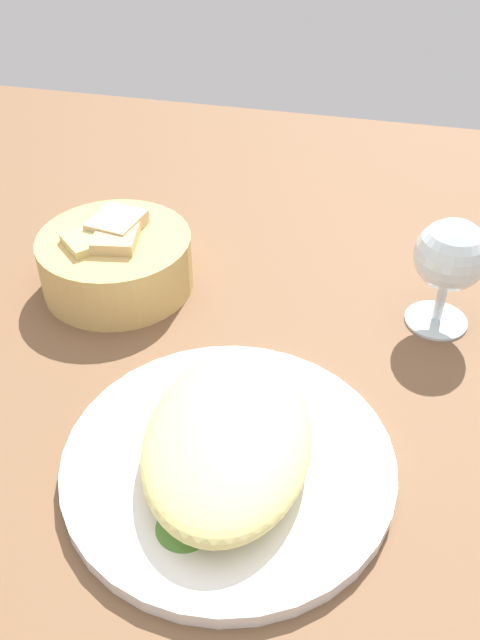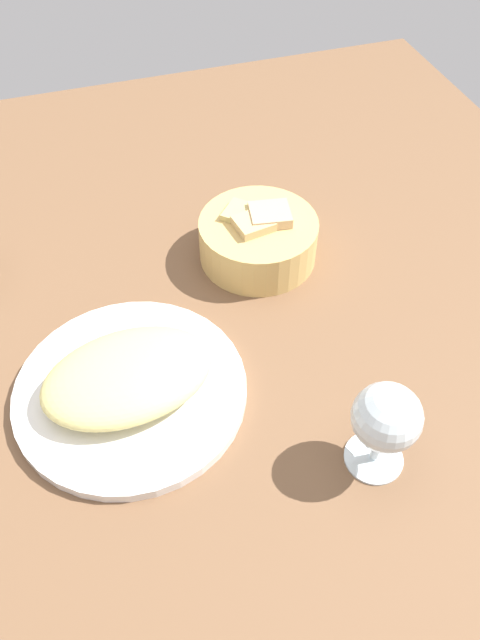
{
  "view_description": "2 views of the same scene",
  "coord_description": "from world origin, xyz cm",
  "views": [
    {
      "loc": [
        -38.52,
        -12.82,
        44.93
      ],
      "look_at": [
        8.68,
        -1.61,
        5.22
      ],
      "focal_mm": 38.2,
      "sensor_mm": 36.0,
      "label": 1
    },
    {
      "loc": [
        -4.47,
        -47.0,
        60.54
      ],
      "look_at": [
        10.41,
        -0.4,
        4.66
      ],
      "focal_mm": 34.76,
      "sensor_mm": 36.0,
      "label": 2
    }
  ],
  "objects": [
    {
      "name": "plate",
      "position": [
        -4.04,
        -3.66,
        0.7
      ],
      "size": [
        27.15,
        27.15,
        1.4
      ],
      "primitive_type": "cylinder",
      "color": "white",
      "rests_on": "ground_plane"
    },
    {
      "name": "ground_plane",
      "position": [
        0.0,
        0.0,
        -1.0
      ],
      "size": [
        140.0,
        140.0,
        2.0
      ],
      "primitive_type": "cube",
      "color": "brown"
    },
    {
      "name": "omelette",
      "position": [
        -4.04,
        -3.66,
        3.59
      ],
      "size": [
        20.88,
        15.08,
        4.38
      ],
      "primitive_type": "ellipsoid",
      "rotation": [
        0.0,
        0.0,
        0.09
      ],
      "color": "#DED17D",
      "rests_on": "plate"
    },
    {
      "name": "lettuce_garnish",
      "position": [
        -11.2,
        -2.13,
        2.14
      ],
      "size": [
        4.33,
        4.33,
        1.49
      ],
      "primitive_type": "cone",
      "color": "#4C8131",
      "rests_on": "plate"
    },
    {
      "name": "bread_basket",
      "position": [
        17.76,
        14.39,
        3.4
      ],
      "size": [
        16.42,
        16.42,
        7.7
      ],
      "color": "tan",
      "rests_on": "ground_plane"
    },
    {
      "name": "wine_glass_near",
      "position": [
        19.37,
        -20.0,
        7.75
      ],
      "size": [
        7.17,
        7.17,
        11.89
      ],
      "color": "silver",
      "rests_on": "ground_plane"
    }
  ]
}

